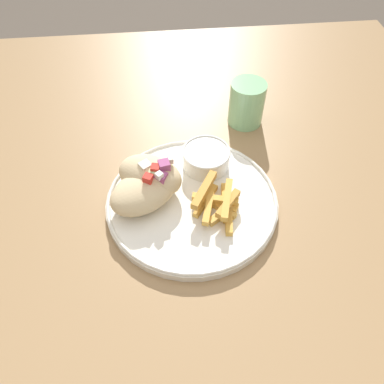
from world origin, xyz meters
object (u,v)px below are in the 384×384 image
object	(u,v)px
plate	(192,201)
pita_sandwich_near	(144,190)
water_glass	(246,105)
sauce_ramekin	(206,157)
fries_pile	(218,203)
pita_sandwich_far	(150,175)

from	to	relation	value
plate	pita_sandwich_near	world-z (taller)	pita_sandwich_near
pita_sandwich_near	water_glass	bearing A→B (deg)	10.18
plate	sauce_ramekin	size ratio (longest dim) A/B	3.36
plate	fries_pile	size ratio (longest dim) A/B	2.60
fries_pile	plate	bearing A→B (deg)	149.62
plate	fries_pile	world-z (taller)	fries_pile
pita_sandwich_near	pita_sandwich_far	world-z (taller)	pita_sandwich_far
pita_sandwich_near	water_glass	world-z (taller)	water_glass
fries_pile	water_glass	size ratio (longest dim) A/B	1.24
sauce_ramekin	water_glass	distance (m)	0.17
sauce_ramekin	water_glass	world-z (taller)	water_glass
pita_sandwich_near	sauce_ramekin	bearing A→B (deg)	-1.42
plate	water_glass	distance (m)	0.25
plate	sauce_ramekin	distance (m)	0.09
fries_pile	pita_sandwich_far	bearing A→B (deg)	151.62
pita_sandwich_near	fries_pile	xyz separation A→B (m)	(0.12, -0.03, -0.01)
fries_pile	water_glass	bearing A→B (deg)	68.51
pita_sandwich_far	fries_pile	size ratio (longest dim) A/B	1.20
pita_sandwich_near	water_glass	xyz separation A→B (m)	(0.21, 0.21, 0.00)
pita_sandwich_far	water_glass	bearing A→B (deg)	70.40
sauce_ramekin	water_glass	bearing A→B (deg)	53.35
plate	water_glass	bearing A→B (deg)	57.83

